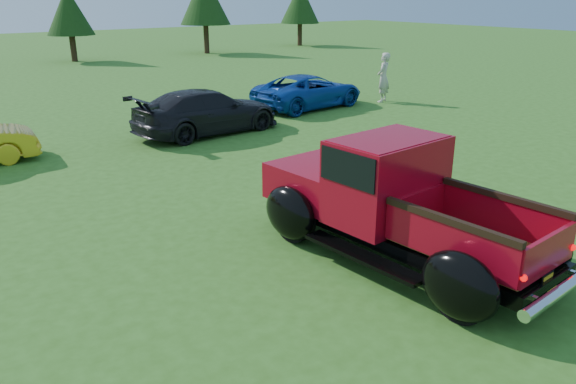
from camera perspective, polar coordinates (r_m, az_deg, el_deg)
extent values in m
plane|color=#305B1A|center=(8.80, -1.69, -7.66)|extent=(120.00, 120.00, 0.00)
cylinder|color=#332114|center=(38.05, -20.97, 13.48)|extent=(0.36, 0.36, 1.58)
cone|color=black|center=(37.92, -21.39, 16.77)|extent=(2.82, 2.82, 2.82)
cylinder|color=#332114|center=(40.98, -8.29, 15.13)|extent=(0.36, 0.36, 1.94)
cylinder|color=#332114|center=(46.73, 1.21, 15.71)|extent=(0.36, 0.36, 1.73)
cone|color=black|center=(46.63, 1.23, 18.66)|extent=(3.07, 3.07, 3.07)
cylinder|color=black|center=(7.64, 17.34, -9.67)|extent=(0.31, 0.84, 0.82)
cylinder|color=black|center=(9.04, 23.37, -5.72)|extent=(0.31, 0.84, 0.82)
cylinder|color=black|center=(9.55, 0.64, -2.68)|extent=(0.31, 0.84, 0.82)
cylinder|color=black|center=(10.70, 7.68, -0.35)|extent=(0.31, 0.84, 0.82)
cube|color=black|center=(9.12, 11.44, -3.86)|extent=(1.79, 4.92, 0.21)
cube|color=maroon|center=(10.01, 4.02, 1.23)|extent=(1.85, 1.66, 0.64)
cube|color=silver|center=(10.56, 1.01, 2.20)|extent=(1.64, 0.18, 0.51)
cube|color=maroon|center=(9.05, 9.99, 1.29)|extent=(1.91, 1.31, 1.33)
cube|color=black|center=(8.95, 10.12, 3.47)|extent=(1.94, 1.21, 0.51)
cube|color=maroon|center=(8.88, 10.23, 5.19)|extent=(1.82, 1.20, 0.08)
cube|color=brown|center=(8.40, 18.38, -5.29)|extent=(1.53, 2.15, 0.05)
cube|color=maroon|center=(7.75, 15.89, -5.00)|extent=(0.20, 2.05, 0.53)
cube|color=maroon|center=(8.87, 20.93, -2.41)|extent=(0.20, 2.05, 0.53)
cube|color=maroon|center=(8.81, 12.93, -1.71)|extent=(1.39, 0.15, 0.53)
cube|color=maroon|center=(7.89, 24.92, -5.71)|extent=(1.39, 0.16, 0.53)
cube|color=black|center=(7.63, 16.11, -2.82)|extent=(0.24, 2.05, 0.09)
cube|color=black|center=(8.76, 21.17, -0.48)|extent=(0.24, 2.05, 0.09)
ellipsoid|color=black|center=(7.50, 17.01, -9.12)|extent=(0.55, 1.12, 0.90)
ellipsoid|color=black|center=(9.08, 23.77, -4.82)|extent=(0.55, 1.12, 0.90)
ellipsoid|color=black|center=(9.44, 0.17, -2.15)|extent=(0.55, 1.12, 0.90)
ellipsoid|color=black|center=(10.73, 8.07, 0.39)|extent=(0.55, 1.12, 0.90)
cube|color=black|center=(8.45, 7.51, -6.49)|extent=(0.49, 2.17, 0.06)
cube|color=black|center=(9.88, 15.15, -3.07)|extent=(0.49, 2.17, 0.06)
cylinder|color=silver|center=(7.97, 26.19, -8.79)|extent=(2.01, 0.31, 0.16)
cube|color=black|center=(8.01, 24.84, -7.99)|extent=(0.31, 0.04, 0.15)
cube|color=gold|center=(8.01, 24.91, -8.02)|extent=(0.25, 0.03, 0.10)
sphere|color=#CC0505|center=(7.37, 22.81, -8.06)|extent=(0.09, 0.09, 0.09)
sphere|color=#CC0505|center=(8.48, 26.92, -5.05)|extent=(0.09, 0.09, 0.09)
imported|color=black|center=(17.17, -8.23, 8.10)|extent=(4.73, 2.24, 1.33)
imported|color=#0D3A97|center=(20.99, 2.11, 10.21)|extent=(4.59, 2.51, 1.22)
imported|color=#B7B39F|center=(22.38, 9.66, 11.39)|extent=(0.82, 0.71, 1.88)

